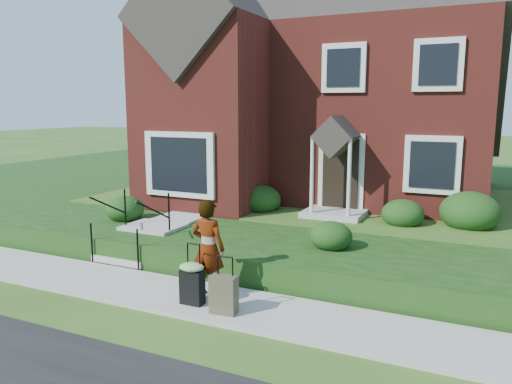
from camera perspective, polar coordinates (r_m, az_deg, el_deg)
The scene contains 10 objects.
ground at distance 9.65m, azimuth -7.60°, elevation -12.13°, with size 120.00×120.00×0.00m, color #2D5119.
sidewalk at distance 9.64m, azimuth -7.61°, elevation -11.91°, with size 60.00×1.60×0.08m, color #9E9B93.
terrace at distance 18.72m, azimuth 21.93°, elevation -1.04°, with size 44.00×20.00×0.60m, color #16340E.
walkway at distance 14.83m, azimuth -5.41°, elevation -1.76°, with size 1.20×6.00×0.06m, color #9E9B93.
main_house at distance 17.94m, azimuth 8.74°, elevation 15.04°, with size 10.40×10.20×9.40m.
front_steps at distance 12.32m, azimuth -12.86°, elevation -5.10°, with size 1.40×2.02×1.50m.
foundation_shrubs at distance 13.39m, azimuth 5.96°, elevation -1.29°, with size 10.17×4.36×1.02m.
woman at distance 9.32m, azimuth -5.49°, elevation -6.40°, with size 0.67×0.44×1.84m, color #999999.
suitcase_black at distance 9.12m, azimuth -7.31°, elevation -10.04°, with size 0.46×0.38×1.11m.
suitcase_olive at distance 8.72m, azimuth -3.71°, elevation -11.61°, with size 0.48×0.30×0.99m.
Camera 1 is at (4.89, -7.51, 3.59)m, focal length 35.00 mm.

